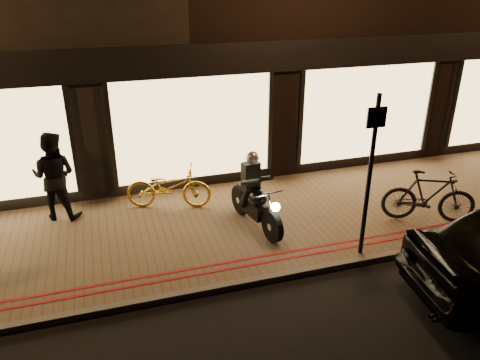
% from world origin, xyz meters
% --- Properties ---
extents(ground, '(90.00, 90.00, 0.00)m').
position_xyz_m(ground, '(0.00, 0.00, 0.00)').
color(ground, black).
rests_on(ground, ground).
extents(sidewalk, '(50.00, 4.00, 0.12)m').
position_xyz_m(sidewalk, '(0.00, 2.00, 0.06)').
color(sidewalk, brown).
rests_on(sidewalk, ground).
extents(kerb_stone, '(50.00, 0.14, 0.12)m').
position_xyz_m(kerb_stone, '(0.00, 0.05, 0.06)').
color(kerb_stone, '#59544C').
rests_on(kerb_stone, ground).
extents(red_kerb_lines, '(50.00, 0.26, 0.01)m').
position_xyz_m(red_kerb_lines, '(0.00, 0.55, 0.12)').
color(red_kerb_lines, maroon).
rests_on(red_kerb_lines, sidewalk).
extents(motorcycle, '(0.68, 1.93, 1.59)m').
position_xyz_m(motorcycle, '(0.75, 1.79, 0.73)').
color(motorcycle, black).
rests_on(motorcycle, sidewalk).
extents(sign_post, '(0.35, 0.08, 3.00)m').
position_xyz_m(sign_post, '(2.31, 0.25, 1.80)').
color(sign_post, black).
rests_on(sign_post, sidewalk).
extents(bicycle_gold, '(1.96, 1.17, 0.97)m').
position_xyz_m(bicycle_gold, '(-0.78, 3.14, 0.61)').
color(bicycle_gold, gold).
rests_on(bicycle_gold, sidewalk).
extents(bicycle_dark, '(1.92, 1.27, 1.13)m').
position_xyz_m(bicycle_dark, '(4.24, 0.92, 0.68)').
color(bicycle_dark, black).
rests_on(bicycle_dark, sidewalk).
extents(person_dark, '(1.10, 0.98, 1.88)m').
position_xyz_m(person_dark, '(-3.08, 3.38, 1.06)').
color(person_dark, black).
rests_on(person_dark, sidewalk).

